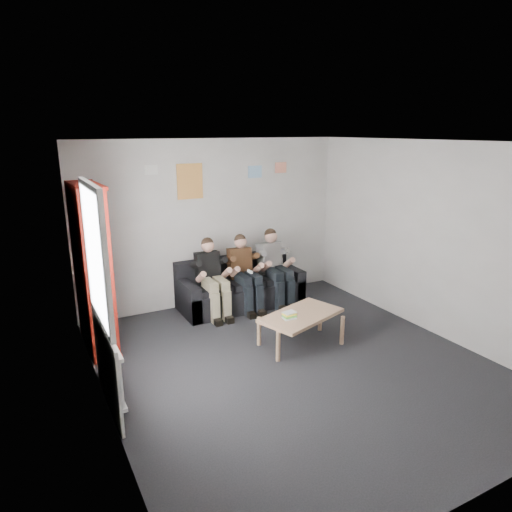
{
  "coord_description": "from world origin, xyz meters",
  "views": [
    {
      "loc": [
        -2.86,
        -4.31,
        2.83
      ],
      "look_at": [
        0.14,
        1.3,
        1.06
      ],
      "focal_mm": 32.0,
      "sensor_mm": 36.0,
      "label": 1
    }
  ],
  "objects": [
    {
      "name": "poster_sign",
      "position": [
        -1.0,
        2.49,
        2.25
      ],
      "size": [
        0.2,
        0.01,
        0.14
      ],
      "primitive_type": "cube",
      "color": "white",
      "rests_on": "room_shell"
    },
    {
      "name": "person_right",
      "position": [
        0.83,
        1.92,
        0.62
      ],
      "size": [
        0.39,
        0.83,
        1.25
      ],
      "rotation": [
        0.0,
        0.0,
        0.13
      ],
      "color": "white",
      "rests_on": "sofa"
    },
    {
      "name": "radiator",
      "position": [
        -2.15,
        0.2,
        0.35
      ],
      "size": [
        0.1,
        0.64,
        0.6
      ],
      "color": "silver",
      "rests_on": "ground"
    },
    {
      "name": "game_cases",
      "position": [
        0.15,
        0.39,
        0.48
      ],
      "size": [
        0.22,
        0.2,
        0.05
      ],
      "rotation": [
        0.0,
        0.0,
        -0.09
      ],
      "color": "silver",
      "rests_on": "coffee_table"
    },
    {
      "name": "poster_large",
      "position": [
        -0.4,
        2.49,
        2.05
      ],
      "size": [
        0.42,
        0.01,
        0.55
      ],
      "primitive_type": "cube",
      "color": "gold",
      "rests_on": "room_shell"
    },
    {
      "name": "person_middle",
      "position": [
        0.27,
        1.93,
        0.61
      ],
      "size": [
        0.37,
        0.79,
        1.21
      ],
      "rotation": [
        0.0,
        0.0,
        -0.1
      ],
      "color": "#492D18",
      "rests_on": "sofa"
    },
    {
      "name": "bookshelf",
      "position": [
        -2.06,
        1.64,
        1.1
      ],
      "size": [
        0.33,
        0.99,
        2.19
      ],
      "rotation": [
        0.0,
        0.0,
        0.05
      ],
      "color": "maroon",
      "rests_on": "ground"
    },
    {
      "name": "person_left",
      "position": [
        -0.29,
        1.93,
        0.61
      ],
      "size": [
        0.37,
        0.79,
        1.22
      ],
      "rotation": [
        0.0,
        0.0,
        -0.07
      ],
      "color": "black",
      "rests_on": "sofa"
    },
    {
      "name": "coffee_table",
      "position": [
        0.35,
        0.41,
        0.4
      ],
      "size": [
        1.12,
        0.62,
        0.45
      ],
      "rotation": [
        0.0,
        0.0,
        0.32
      ],
      "color": "tan",
      "rests_on": "ground"
    },
    {
      "name": "poster_blue",
      "position": [
        0.75,
        2.49,
        2.15
      ],
      "size": [
        0.25,
        0.01,
        0.2
      ],
      "primitive_type": "cube",
      "color": "#46AAEF",
      "rests_on": "room_shell"
    },
    {
      "name": "window",
      "position": [
        -2.22,
        0.2,
        1.03
      ],
      "size": [
        0.05,
        1.3,
        2.36
      ],
      "color": "white",
      "rests_on": "room_shell"
    },
    {
      "name": "sofa",
      "position": [
        0.27,
        2.12,
        0.28
      ],
      "size": [
        2.03,
        0.83,
        0.78
      ],
      "color": "black",
      "rests_on": "ground"
    },
    {
      "name": "poster_pink",
      "position": [
        1.25,
        2.49,
        2.2
      ],
      "size": [
        0.22,
        0.01,
        0.18
      ],
      "primitive_type": "cube",
      "color": "#DB4499",
      "rests_on": "room_shell"
    },
    {
      "name": "room_shell",
      "position": [
        0.0,
        0.0,
        1.35
      ],
      "size": [
        5.0,
        5.0,
        5.0
      ],
      "color": "black",
      "rests_on": "ground"
    }
  ]
}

